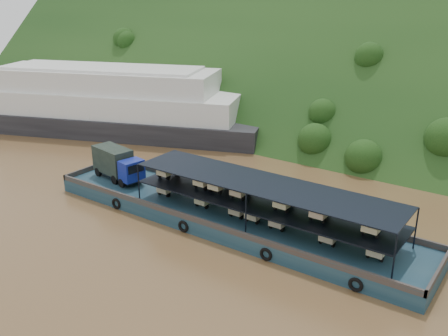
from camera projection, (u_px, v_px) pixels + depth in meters
The scene contains 4 objects.
ground at pixel (223, 215), 44.93m from camera, with size 160.00×160.00×0.00m, color brown.
hillside at pixel (366, 128), 72.56m from camera, with size 140.00×28.00×28.00m, color #133312.
cargo_barge at pixel (220, 209), 43.46m from camera, with size 35.00×7.18×4.54m.
passenger_ferry at pixel (106, 103), 69.93m from camera, with size 45.67×26.49×9.04m.
Camera 1 is at (23.55, -33.23, 19.45)m, focal length 40.00 mm.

